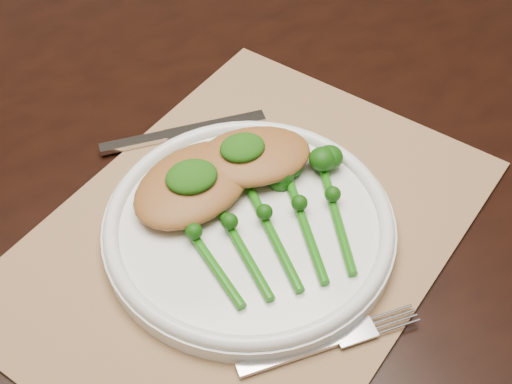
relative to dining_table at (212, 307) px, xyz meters
name	(u,v)px	position (x,y,z in m)	size (l,w,h in m)	color
floor	(278,371)	(0.14, 0.04, -0.38)	(4.00, 4.00, 0.00)	brown
dining_table	(212,307)	(0.00, 0.00, 0.00)	(1.68, 1.06, 0.75)	black
placemat	(247,235)	(0.00, -0.16, 0.38)	(0.49, 0.36, 0.00)	#99724D
dinner_plate	(249,225)	(0.00, -0.17, 0.39)	(0.29, 0.29, 0.03)	white
knife	(167,135)	(-0.04, 0.00, 0.38)	(0.19, 0.03, 0.01)	silver
fork	(341,337)	(0.03, -0.31, 0.38)	(0.17, 0.02, 0.01)	silver
chicken_fillet_left	(194,184)	(-0.04, -0.11, 0.41)	(0.14, 0.10, 0.03)	#A2642F
chicken_fillet_right	(253,156)	(0.03, -0.10, 0.41)	(0.12, 0.08, 0.02)	#A2642F
pesto_dollop_left	(191,177)	(-0.04, -0.11, 0.42)	(0.05, 0.04, 0.02)	#124109
pesto_dollop_right	(242,148)	(0.02, -0.10, 0.43)	(0.05, 0.04, 0.02)	#124109
broccolini_bundle	(272,234)	(0.01, -0.19, 0.40)	(0.17, 0.19, 0.04)	#17630D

